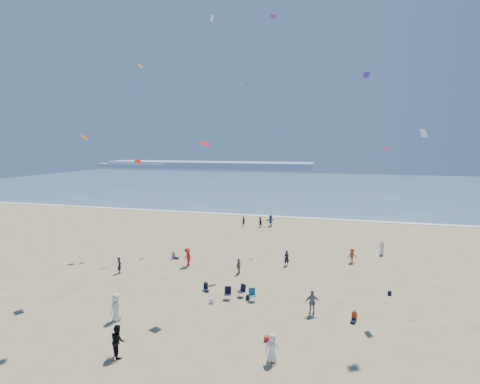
# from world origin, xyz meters

# --- Properties ---
(ground) EXTENTS (220.00, 220.00, 0.00)m
(ground) POSITION_xyz_m (0.00, 0.00, 0.00)
(ground) COLOR tan
(ground) RESTS_ON ground
(ocean) EXTENTS (220.00, 100.00, 0.06)m
(ocean) POSITION_xyz_m (0.00, 95.00, 0.03)
(ocean) COLOR #476B84
(ocean) RESTS_ON ground
(surf_line) EXTENTS (220.00, 1.20, 0.08)m
(surf_line) POSITION_xyz_m (0.00, 45.00, 0.04)
(surf_line) COLOR white
(surf_line) RESTS_ON ground
(headland_far) EXTENTS (110.00, 20.00, 3.20)m
(headland_far) POSITION_xyz_m (-60.00, 170.00, 1.60)
(headland_far) COLOR #7A8EA8
(headland_far) RESTS_ON ground
(headland_near) EXTENTS (40.00, 14.00, 2.00)m
(headland_near) POSITION_xyz_m (-100.00, 165.00, 1.00)
(headland_near) COLOR #7A8EA8
(headland_near) RESTS_ON ground
(standing_flyers) EXTENTS (31.32, 48.75, 1.94)m
(standing_flyers) POSITION_xyz_m (3.41, 14.13, 0.88)
(standing_flyers) COLOR black
(standing_flyers) RESTS_ON ground
(seated_group) EXTENTS (19.27, 27.40, 0.84)m
(seated_group) POSITION_xyz_m (2.70, 5.55, 0.42)
(seated_group) COLOR white
(seated_group) RESTS_ON ground
(chair_cluster) EXTENTS (2.76, 1.56, 1.00)m
(chair_cluster) POSITION_xyz_m (1.38, 10.38, 0.50)
(chair_cluster) COLOR black
(chair_cluster) RESTS_ON ground
(white_tote) EXTENTS (0.35, 0.20, 0.40)m
(white_tote) POSITION_xyz_m (-0.57, 9.05, 0.20)
(white_tote) COLOR white
(white_tote) RESTS_ON ground
(black_backpack) EXTENTS (0.30, 0.22, 0.38)m
(black_backpack) POSITION_xyz_m (1.98, 10.46, 0.19)
(black_backpack) COLOR black
(black_backpack) RESTS_ON ground
(cooler) EXTENTS (0.45, 0.30, 0.30)m
(cooler) POSITION_xyz_m (4.74, 4.67, 0.15)
(cooler) COLOR #AA2318
(cooler) RESTS_ON ground
(navy_bag) EXTENTS (0.28, 0.18, 0.34)m
(navy_bag) POSITION_xyz_m (12.94, 14.41, 0.17)
(navy_bag) COLOR black
(navy_bag) RESTS_ON ground
(kites_aloft) EXTENTS (36.09, 44.20, 26.05)m
(kites_aloft) POSITION_xyz_m (9.96, 11.26, 14.02)
(kites_aloft) COLOR #E32A4D
(kites_aloft) RESTS_ON ground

